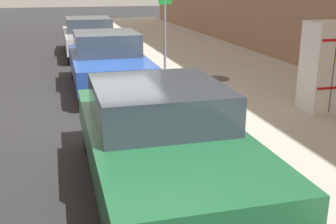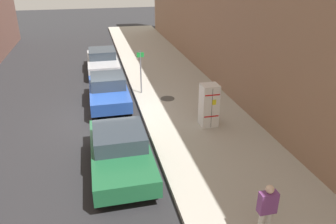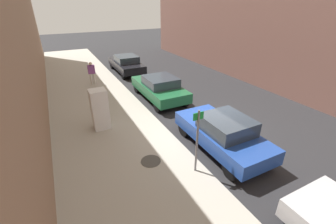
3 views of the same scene
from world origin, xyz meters
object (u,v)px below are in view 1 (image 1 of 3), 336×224
(street_sign_post, at_px, (165,28))
(parked_hatchback_blue, at_px, (108,61))
(parked_sedan_silver, at_px, (89,36))
(parked_sedan_green, at_px, (161,137))
(discarded_refrigerator, at_px, (323,67))

(street_sign_post, distance_m, parked_hatchback_blue, 2.00)
(parked_sedan_silver, bearing_deg, parked_hatchback_blue, 90.00)
(parked_sedan_green, bearing_deg, street_sign_post, -104.89)
(discarded_refrigerator, xyz_separation_m, parked_sedan_silver, (3.85, -9.18, -0.35))
(parked_sedan_silver, distance_m, parked_sedan_green, 11.33)
(street_sign_post, bearing_deg, discarded_refrigerator, 116.31)
(discarded_refrigerator, height_order, parked_hatchback_blue, discarded_refrigerator)
(discarded_refrigerator, distance_m, parked_sedan_green, 4.42)
(street_sign_post, relative_size, parked_sedan_silver, 0.48)
(discarded_refrigerator, xyz_separation_m, parked_hatchback_blue, (3.85, -3.55, -0.32))
(parked_hatchback_blue, bearing_deg, discarded_refrigerator, 137.29)
(parked_sedan_silver, relative_size, parked_hatchback_blue, 1.11)
(parked_sedan_green, bearing_deg, parked_sedan_silver, -90.00)
(discarded_refrigerator, xyz_separation_m, parked_sedan_green, (3.85, 2.15, -0.33))
(parked_sedan_green, bearing_deg, discarded_refrigerator, -150.83)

